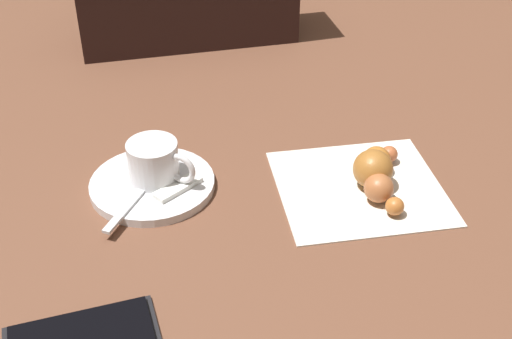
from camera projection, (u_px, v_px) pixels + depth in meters
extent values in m
plane|color=brown|center=(262.00, 189.00, 0.79)|extent=(1.80, 1.80, 0.00)
cylinder|color=silver|center=(152.00, 185.00, 0.78)|extent=(0.14, 0.14, 0.01)
cylinder|color=silver|center=(153.00, 161.00, 0.77)|extent=(0.06, 0.06, 0.05)
cylinder|color=#311C0E|center=(152.00, 151.00, 0.76)|extent=(0.05, 0.05, 0.00)
torus|color=silver|center=(180.00, 169.00, 0.76)|extent=(0.04, 0.03, 0.04)
cube|color=silver|center=(132.00, 202.00, 0.75)|extent=(0.06, 0.10, 0.00)
ellipsoid|color=silver|center=(161.00, 166.00, 0.80)|extent=(0.03, 0.03, 0.01)
cube|color=white|center=(178.00, 187.00, 0.77)|extent=(0.06, 0.05, 0.01)
cube|color=silver|center=(359.00, 187.00, 0.79)|extent=(0.19, 0.18, 0.00)
ellipsoid|color=#B45D35|center=(389.00, 154.00, 0.82)|extent=(0.03, 0.03, 0.02)
ellipsoid|color=#B96F2B|center=(377.00, 160.00, 0.80)|extent=(0.05, 0.05, 0.03)
ellipsoid|color=#A6672B|center=(373.00, 169.00, 0.77)|extent=(0.06, 0.06, 0.04)
ellipsoid|color=#AC6438|center=(379.00, 188.00, 0.75)|extent=(0.04, 0.04, 0.03)
ellipsoid|color=#B7682D|center=(395.00, 206.00, 0.74)|extent=(0.03, 0.03, 0.02)
cube|color=black|center=(81.00, 337.00, 0.60)|extent=(0.13, 0.08, 0.00)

